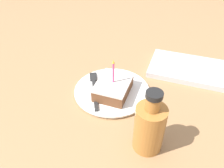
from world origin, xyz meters
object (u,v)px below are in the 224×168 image
cake_slice (115,88)px  bottle (149,127)px  marble_board (193,70)px  plate (112,91)px  fork (94,87)px

cake_slice → bottle: bearing=132.5°
marble_board → bottle: bearing=76.4°
plate → cake_slice: bearing=133.5°
cake_slice → bottle: size_ratio=0.73×
bottle → fork: bearing=-36.2°
plate → marble_board: (-0.24, -0.21, 0.00)m
bottle → plate: bearing=-47.4°
marble_board → fork: bearing=36.9°
fork → bottle: 0.26m
cake_slice → plate: bearing=-46.5°
plate → cake_slice: size_ratio=1.91×
fork → bottle: bearing=143.8°
plate → fork: 0.06m
fork → marble_board: marble_board is taller
bottle → marble_board: 0.39m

